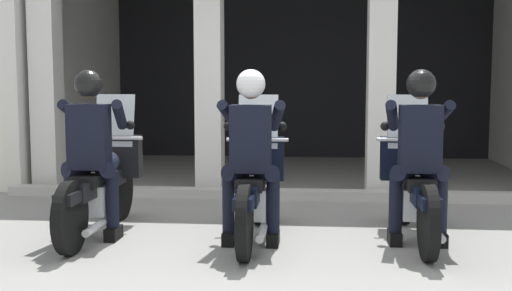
# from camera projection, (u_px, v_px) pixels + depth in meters

# --- Properties ---
(ground_plane) EXTENTS (80.00, 80.00, 0.00)m
(ground_plane) POSITION_uv_depth(u_px,v_px,m) (274.00, 186.00, 8.90)
(ground_plane) COLOR gray
(station_building) EXTENTS (7.89, 4.76, 3.38)m
(station_building) POSITION_uv_depth(u_px,v_px,m) (299.00, 46.00, 10.55)
(station_building) COLOR black
(station_building) RESTS_ON ground
(kerb_strip) EXTENTS (7.39, 0.24, 0.12)m
(kerb_strip) POSITION_uv_depth(u_px,v_px,m) (292.00, 194.00, 7.92)
(kerb_strip) COLOR #B7B5AD
(kerb_strip) RESTS_ON ground
(motorcycle_left) EXTENTS (0.62, 2.04, 1.35)m
(motorcycle_left) POSITION_uv_depth(u_px,v_px,m) (102.00, 182.00, 6.13)
(motorcycle_left) COLOR black
(motorcycle_left) RESTS_ON ground
(police_officer_left) EXTENTS (0.63, 0.61, 1.58)m
(police_officer_left) POSITION_uv_depth(u_px,v_px,m) (91.00, 140.00, 5.80)
(police_officer_left) COLOR black
(police_officer_left) RESTS_ON ground
(motorcycle_center) EXTENTS (0.62, 2.04, 1.35)m
(motorcycle_center) POSITION_uv_depth(u_px,v_px,m) (254.00, 185.00, 5.93)
(motorcycle_center) COLOR black
(motorcycle_center) RESTS_ON ground
(police_officer_center) EXTENTS (0.63, 0.61, 1.58)m
(police_officer_center) POSITION_uv_depth(u_px,v_px,m) (251.00, 142.00, 5.60)
(police_officer_center) COLOR black
(police_officer_center) RESTS_ON ground
(motorcycle_right) EXTENTS (0.62, 2.04, 1.35)m
(motorcycle_right) POSITION_uv_depth(u_px,v_px,m) (413.00, 185.00, 5.93)
(motorcycle_right) COLOR black
(motorcycle_right) RESTS_ON ground
(police_officer_right) EXTENTS (0.63, 0.61, 1.58)m
(police_officer_right) POSITION_uv_depth(u_px,v_px,m) (419.00, 142.00, 5.61)
(police_officer_right) COLOR black
(police_officer_right) RESTS_ON ground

